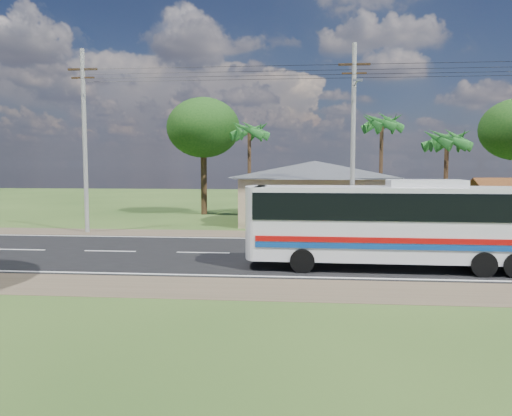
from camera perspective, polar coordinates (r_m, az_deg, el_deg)
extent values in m
plane|color=#264217|center=(23.12, 4.98, -5.33)|extent=(120.00, 120.00, 0.00)
cube|color=black|center=(23.12, 4.98, -5.31)|extent=(120.00, 10.00, 0.02)
cube|color=brown|center=(29.54, 5.05, -3.07)|extent=(120.00, 3.00, 0.01)
cube|color=brown|center=(16.77, 4.87, -9.29)|extent=(120.00, 3.00, 0.01)
cube|color=silver|center=(27.76, 5.03, -3.54)|extent=(120.00, 0.15, 0.01)
cube|color=silver|center=(18.51, 4.91, -7.86)|extent=(120.00, 0.15, 0.01)
cube|color=silver|center=(23.12, 4.98, -5.27)|extent=(120.00, 0.15, 0.01)
cube|color=tan|center=(35.85, 6.70, 0.90)|extent=(10.00, 8.00, 3.20)
cube|color=#4C4F54|center=(35.77, 6.73, 3.54)|extent=(10.60, 8.60, 0.10)
pyramid|color=#4C4F54|center=(35.76, 6.75, 5.38)|extent=(12.40, 10.00, 1.20)
cube|color=black|center=(31.89, 1.49, 0.61)|extent=(1.20, 0.08, 1.20)
cube|color=black|center=(31.84, 6.89, 0.57)|extent=(1.20, 0.08, 1.20)
cube|color=black|center=(32.06, 12.25, 0.52)|extent=(1.20, 0.08, 1.20)
cylinder|color=#3A2715|center=(31.43, 24.97, -0.65)|extent=(0.16, 0.16, 2.60)
cylinder|color=#3A2715|center=(34.83, 22.98, -0.07)|extent=(0.16, 0.16, 2.60)
cube|color=brown|center=(34.85, 27.03, 2.42)|extent=(5.20, 2.28, 0.90)
cylinder|color=#9E9E99|center=(32.07, -18.98, 7.16)|extent=(0.26, 0.26, 11.00)
cube|color=#3A2715|center=(32.54, -19.21, 14.75)|extent=(1.80, 0.12, 0.12)
cube|color=#3A2715|center=(32.45, -19.18, 13.88)|extent=(1.40, 0.10, 0.10)
cylinder|color=#9E9E99|center=(29.43, 11.03, 7.56)|extent=(0.26, 0.26, 11.00)
cube|color=#3A2715|center=(29.93, 11.17, 15.81)|extent=(1.80, 0.12, 0.12)
cube|color=#3A2715|center=(29.84, 11.16, 14.86)|extent=(1.40, 0.10, 0.10)
cylinder|color=gray|center=(28.75, 11.34, 13.83)|extent=(0.08, 2.00, 0.08)
cube|color=gray|center=(27.77, 11.57, 14.14)|extent=(0.50, 0.18, 0.12)
cylinder|color=black|center=(30.19, -4.70, 15.41)|extent=(16.00, 0.02, 0.02)
cylinder|color=black|center=(31.53, 25.31, 14.50)|extent=(15.00, 0.02, 0.02)
cylinder|color=#47301E|center=(35.06, 20.86, 2.81)|extent=(0.28, 0.28, 6.00)
cylinder|color=#47301E|center=(38.71, 14.08, 4.27)|extent=(0.28, 0.28, 7.50)
cylinder|color=#47301E|center=(38.97, -0.77, 4.06)|extent=(0.28, 0.28, 7.00)
cylinder|color=#47301E|center=(41.56, -5.98, 3.37)|extent=(0.50, 0.50, 5.95)
ellipsoid|color=#12380F|center=(41.65, -6.03, 9.12)|extent=(6.00, 6.00, 4.92)
cube|color=silver|center=(20.39, 16.11, -1.65)|extent=(11.41, 2.57, 2.84)
cube|color=black|center=(20.33, 16.16, 0.34)|extent=(11.46, 2.63, 1.04)
cube|color=black|center=(20.17, 0.02, -0.44)|extent=(0.15, 2.18, 1.71)
cube|color=#9E0A09|center=(19.29, 16.68, -3.60)|extent=(11.18, 0.24, 0.21)
cube|color=navy|center=(19.32, 16.66, -4.29)|extent=(11.18, 0.24, 0.21)
cube|color=silver|center=(20.46, 18.83, 2.69)|extent=(2.87, 1.57, 0.28)
cylinder|color=black|center=(19.23, 5.31, -6.01)|extent=(0.95, 0.35, 0.95)
cylinder|color=black|center=(21.37, 5.41, -4.90)|extent=(0.95, 0.35, 0.95)
cylinder|color=black|center=(20.24, 24.54, -5.89)|extent=(0.95, 0.35, 0.95)
cylinder|color=black|center=(22.29, 22.79, -4.86)|extent=(0.95, 0.35, 0.95)
cylinder|color=black|center=(22.63, 25.56, -4.81)|extent=(0.95, 0.35, 0.95)
imported|color=black|center=(29.91, 4.52, -2.02)|extent=(1.99, 1.25, 0.99)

